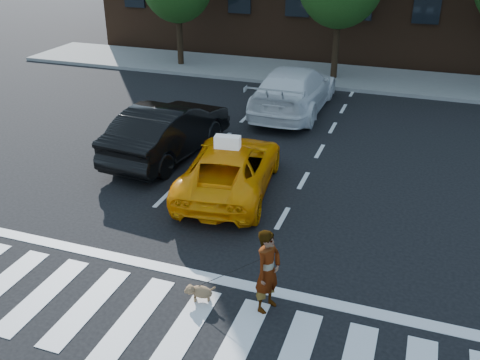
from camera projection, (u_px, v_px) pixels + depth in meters
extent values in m
plane|color=black|center=(134.00, 319.00, 9.74)|extent=(120.00, 120.00, 0.00)
cube|color=silver|center=(134.00, 318.00, 9.73)|extent=(13.00, 2.40, 0.01)
cube|color=silver|center=(172.00, 269.00, 11.09)|extent=(12.00, 0.30, 0.01)
cube|color=slate|center=(324.00, 75.00, 24.51)|extent=(30.00, 4.00, 0.15)
cylinder|color=black|center=(180.00, 33.00, 25.49)|extent=(0.28, 0.28, 3.25)
cylinder|color=black|center=(336.00, 40.00, 23.19)|extent=(0.28, 0.28, 3.55)
imported|color=#FF9505|center=(230.00, 168.00, 14.06)|extent=(2.73, 4.90, 1.30)
imported|color=black|center=(168.00, 130.00, 16.11)|extent=(2.18, 5.11, 1.64)
imported|color=white|center=(294.00, 89.00, 19.82)|extent=(2.37, 5.79, 1.68)
imported|color=#999999|center=(268.00, 271.00, 9.64)|extent=(0.57, 0.70, 1.66)
ellipsoid|color=olive|center=(202.00, 292.00, 10.13)|extent=(0.49, 0.38, 0.24)
sphere|color=olive|center=(190.00, 290.00, 10.09)|extent=(0.24, 0.24, 0.18)
sphere|color=olive|center=(186.00, 291.00, 10.09)|extent=(0.11, 0.11, 0.08)
cylinder|color=olive|center=(213.00, 289.00, 10.11)|extent=(0.13, 0.09, 0.10)
sphere|color=olive|center=(190.00, 286.00, 10.11)|extent=(0.08, 0.08, 0.06)
sphere|color=olive|center=(190.00, 289.00, 10.01)|extent=(0.08, 0.08, 0.06)
cylinder|color=olive|center=(195.00, 300.00, 10.13)|extent=(0.06, 0.06, 0.12)
cylinder|color=olive|center=(195.00, 296.00, 10.23)|extent=(0.06, 0.06, 0.12)
cylinder|color=olive|center=(208.00, 299.00, 10.15)|extent=(0.06, 0.06, 0.12)
cylinder|color=olive|center=(208.00, 295.00, 10.24)|extent=(0.06, 0.06, 0.12)
cube|color=white|center=(227.00, 142.00, 13.54)|extent=(0.68, 0.36, 0.32)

